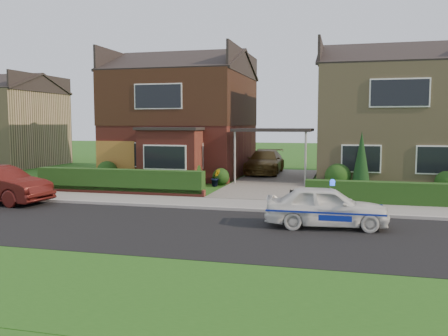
% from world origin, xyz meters
% --- Properties ---
extents(ground, '(120.00, 120.00, 0.00)m').
position_xyz_m(ground, '(0.00, 0.00, 0.00)').
color(ground, '#1E4C14').
rests_on(ground, ground).
extents(road, '(60.00, 6.00, 0.02)m').
position_xyz_m(road, '(0.00, 0.00, 0.00)').
color(road, black).
rests_on(road, ground).
extents(kerb, '(60.00, 0.16, 0.12)m').
position_xyz_m(kerb, '(0.00, 3.05, 0.06)').
color(kerb, '#9E9993').
rests_on(kerb, ground).
extents(sidewalk, '(60.00, 2.00, 0.10)m').
position_xyz_m(sidewalk, '(0.00, 4.10, 0.05)').
color(sidewalk, slate).
rests_on(sidewalk, ground).
extents(grass_verge, '(60.00, 4.00, 0.01)m').
position_xyz_m(grass_verge, '(0.00, -5.00, 0.00)').
color(grass_verge, '#1E4C14').
rests_on(grass_verge, ground).
extents(driveway, '(3.80, 12.00, 0.12)m').
position_xyz_m(driveway, '(0.00, 11.00, 0.06)').
color(driveway, '#666059').
rests_on(driveway, ground).
extents(house_left, '(7.50, 9.53, 7.25)m').
position_xyz_m(house_left, '(-5.78, 13.90, 3.81)').
color(house_left, maroon).
rests_on(house_left, ground).
extents(house_right, '(7.50, 8.06, 7.25)m').
position_xyz_m(house_right, '(5.80, 13.99, 3.66)').
color(house_right, '#93815A').
rests_on(house_right, ground).
extents(carport_link, '(3.80, 3.00, 2.77)m').
position_xyz_m(carport_link, '(0.00, 10.95, 2.66)').
color(carport_link, black).
rests_on(carport_link, ground).
extents(garage_door, '(2.20, 0.10, 2.10)m').
position_xyz_m(garage_door, '(-8.25, 9.96, 1.05)').
color(garage_door, brown).
rests_on(garage_door, ground).
extents(dwarf_wall, '(7.70, 0.25, 0.36)m').
position_xyz_m(dwarf_wall, '(-5.80, 5.30, 0.18)').
color(dwarf_wall, maroon).
rests_on(dwarf_wall, ground).
extents(hedge_left, '(7.50, 0.55, 0.90)m').
position_xyz_m(hedge_left, '(-5.80, 5.45, 0.00)').
color(hedge_left, black).
rests_on(hedge_left, ground).
extents(hedge_right, '(7.50, 0.55, 0.80)m').
position_xyz_m(hedge_right, '(5.80, 5.35, 0.00)').
color(hedge_right, black).
rests_on(hedge_right, ground).
extents(shrub_left_far, '(1.08, 1.08, 1.08)m').
position_xyz_m(shrub_left_far, '(-8.50, 9.50, 0.54)').
color(shrub_left_far, black).
rests_on(shrub_left_far, ground).
extents(shrub_left_mid, '(1.32, 1.32, 1.32)m').
position_xyz_m(shrub_left_mid, '(-4.00, 9.30, 0.66)').
color(shrub_left_mid, black).
rests_on(shrub_left_mid, ground).
extents(shrub_left_near, '(0.84, 0.84, 0.84)m').
position_xyz_m(shrub_left_near, '(-2.40, 9.60, 0.42)').
color(shrub_left_near, black).
rests_on(shrub_left_near, ground).
extents(shrub_right_near, '(1.20, 1.20, 1.20)m').
position_xyz_m(shrub_right_near, '(3.20, 9.40, 0.60)').
color(shrub_right_near, black).
rests_on(shrub_right_near, ground).
extents(shrub_right_mid, '(0.96, 0.96, 0.96)m').
position_xyz_m(shrub_right_mid, '(7.80, 9.50, 0.48)').
color(shrub_right_mid, black).
rests_on(shrub_right_mid, ground).
extents(conifer_a, '(0.90, 0.90, 2.60)m').
position_xyz_m(conifer_a, '(4.20, 9.20, 1.30)').
color(conifer_a, black).
rests_on(conifer_a, ground).
extents(neighbour_left, '(6.50, 7.00, 5.20)m').
position_xyz_m(neighbour_left, '(-20.00, 16.00, 2.60)').
color(neighbour_left, '#93815A').
rests_on(neighbour_left, ground).
extents(police_car, '(3.27, 3.67, 1.38)m').
position_xyz_m(police_car, '(2.97, 1.20, 0.61)').
color(police_car, silver).
rests_on(police_car, ground).
extents(driveway_car, '(1.94, 4.68, 1.35)m').
position_xyz_m(driveway_car, '(-1.00, 14.40, 0.80)').
color(driveway_car, brown).
rests_on(driveway_car, driveway).
extents(potted_plant_a, '(0.43, 0.38, 0.69)m').
position_xyz_m(potted_plant_a, '(-4.90, 6.00, 0.34)').
color(potted_plant_a, gray).
rests_on(potted_plant_a, ground).
extents(potted_plant_b, '(0.59, 0.58, 0.84)m').
position_xyz_m(potted_plant_b, '(-2.50, 9.00, 0.42)').
color(potted_plant_b, gray).
rests_on(potted_plant_b, ground).
extents(potted_plant_c, '(0.44, 0.44, 0.72)m').
position_xyz_m(potted_plant_c, '(-4.73, 8.26, 0.36)').
color(potted_plant_c, gray).
rests_on(potted_plant_c, ground).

